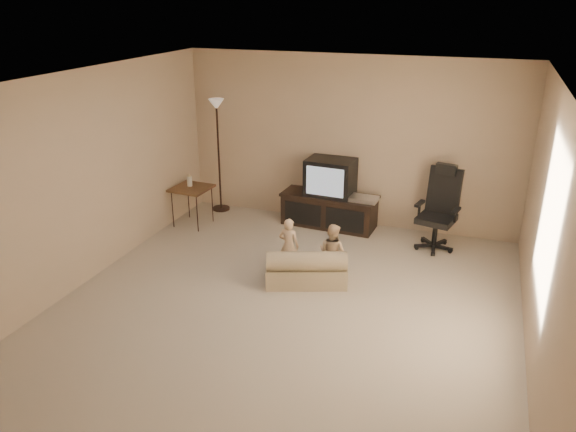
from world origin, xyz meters
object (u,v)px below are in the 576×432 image
tv_stand (330,199)px  toddler_left (289,246)px  child_sofa (306,269)px  toddler_right (332,252)px  office_chair (438,219)px  side_table (191,188)px  floor_lamp (217,130)px

tv_stand → toddler_left: bearing=-88.6°
tv_stand → child_sofa: (0.23, -1.85, -0.24)m
toddler_left → toddler_right: 0.55m
office_chair → side_table: office_chair is taller
office_chair → toddler_left: office_chair is taller
side_table → floor_lamp: bearing=80.4°
tv_stand → floor_lamp: bearing=-178.2°
toddler_left → child_sofa: bearing=145.9°
tv_stand → toddler_left: 1.65m
side_table → child_sofa: size_ratio=0.74×
side_table → child_sofa: bearing=-28.8°
office_chair → child_sofa: office_chair is taller
side_table → toddler_right: 2.65m
toddler_right → office_chair: bearing=-113.3°
tv_stand → toddler_left: size_ratio=2.02×
tv_stand → toddler_right: 1.71m
toddler_right → floor_lamp: bearing=-20.7°
child_sofa → toddler_right: size_ratio=1.50×
office_chair → toddler_right: size_ratio=1.60×
floor_lamp → toddler_right: bearing=-36.0°
office_chair → toddler_right: (-1.11, -1.38, -0.06)m
office_chair → child_sofa: bearing=-117.4°
child_sofa → toddler_left: toddler_left is taller
child_sofa → toddler_left: 0.40m
toddler_left → side_table: bearing=-26.8°
office_chair → tv_stand: bearing=-176.0°
office_chair → toddler_left: (-1.66, -1.39, -0.05)m
side_table → toddler_left: bearing=-27.8°
child_sofa → toddler_right: 0.38m
child_sofa → office_chair: bearing=29.5°
tv_stand → toddler_right: bearing=-69.7°
child_sofa → toddler_right: bearing=19.8°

